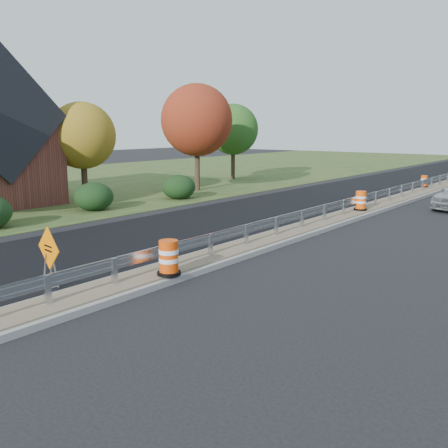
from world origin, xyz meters
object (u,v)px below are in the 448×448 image
Objects in this scene: barrel_median_mid at (361,201)px; barrel_median_far at (424,181)px; barrel_median_near at (169,258)px; caution_sign at (50,271)px.

barrel_median_mid is 1.19× the size of barrel_median_far.
barrel_median_near is 26.63m from barrel_median_far.
caution_sign reaches higher than barrel_median_near.
barrel_median_far is at bearing 94.25° from caution_sign.
barrel_median_mid is 12.43m from barrel_median_far.
barrel_median_near is at bearing -88.26° from barrel_median_mid.
barrel_median_mid is (-0.43, 14.20, -0.01)m from barrel_median_near.
caution_sign reaches higher than barrel_median_mid.
barrel_median_near is 1.03× the size of barrel_median_mid.
caution_sign is at bearing -92.56° from barrel_median_far.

